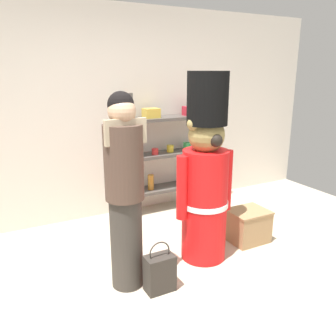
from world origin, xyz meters
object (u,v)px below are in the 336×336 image
(merchandise_shelf, at_px, (170,150))
(display_crate, at_px, (248,226))
(teddy_bear_guard, at_px, (205,176))
(person_shopper, at_px, (125,189))
(shopping_bag, at_px, (160,273))

(merchandise_shelf, bearing_deg, display_crate, -77.88)
(display_crate, bearing_deg, teddy_bear_guard, -174.64)
(person_shopper, relative_size, display_crate, 3.96)
(person_shopper, xyz_separation_m, display_crate, (1.47, 0.15, -0.71))
(person_shopper, distance_m, display_crate, 1.64)
(merchandise_shelf, distance_m, person_shopper, 1.88)
(teddy_bear_guard, bearing_deg, merchandise_shelf, 75.84)
(teddy_bear_guard, xyz_separation_m, shopping_bag, (-0.64, -0.31, -0.68))
(person_shopper, bearing_deg, shopping_bag, -45.90)
(shopping_bag, height_order, display_crate, shopping_bag)
(merchandise_shelf, relative_size, person_shopper, 0.94)
(merchandise_shelf, bearing_deg, shopping_bag, -120.72)
(person_shopper, bearing_deg, display_crate, 5.70)
(merchandise_shelf, height_order, person_shopper, person_shopper)
(merchandise_shelf, bearing_deg, person_shopper, -129.63)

